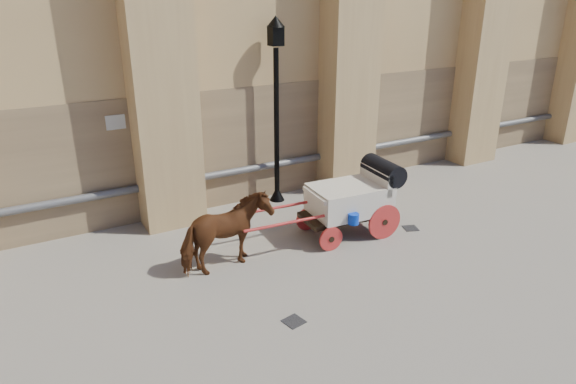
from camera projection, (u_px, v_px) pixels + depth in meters
ground at (281, 280)px, 9.92m from camera, size 90.00×90.00×0.00m
horse at (226, 234)px, 10.05m from camera, size 1.93×1.11×1.54m
carriage at (354, 196)px, 11.53m from camera, size 3.85×1.40×1.66m
street_lamp at (276, 107)px, 12.76m from camera, size 0.44×0.44×4.67m
drain_grate_near at (294, 321)px, 8.67m from camera, size 0.38×0.38×0.01m
drain_grate_far at (411, 228)px, 12.04m from camera, size 0.41×0.41×0.01m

